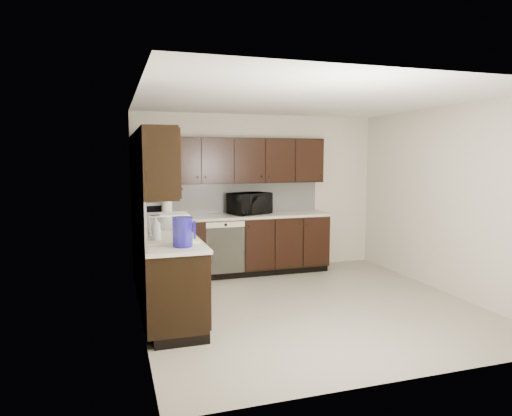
{
  "coord_description": "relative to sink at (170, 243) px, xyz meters",
  "views": [
    {
      "loc": [
        -2.27,
        -5.03,
        1.83
      ],
      "look_at": [
        -0.48,
        0.6,
        1.16
      ],
      "focal_mm": 32.0,
      "sensor_mm": 36.0,
      "label": 1
    }
  ],
  "objects": [
    {
      "name": "wall_back",
      "position": [
        1.68,
        2.01,
        0.37
      ],
      "size": [
        4.0,
        0.02,
        2.5
      ],
      "primitive_type": "cube",
      "color": "beige",
      "rests_on": "floor"
    },
    {
      "name": "dishwasher",
      "position": [
        0.98,
        1.42,
        -0.33
      ],
      "size": [
        0.58,
        0.04,
        0.78
      ],
      "color": "beige",
      "rests_on": "lower_cabinets"
    },
    {
      "name": "blue_pitcher",
      "position": [
        0.07,
        -0.54,
        0.21
      ],
      "size": [
        0.25,
        0.25,
        0.3
      ],
      "primitive_type": "cylinder",
      "rotation": [
        0.0,
        0.0,
        0.36
      ],
      "color": "#150F8E",
      "rests_on": "countertop"
    },
    {
      "name": "lower_cabinets",
      "position": [
        0.67,
        1.12,
        -0.47
      ],
      "size": [
        3.0,
        2.8,
        0.9
      ],
      "color": "black",
      "rests_on": "floor"
    },
    {
      "name": "wall_left",
      "position": [
        -0.32,
        0.01,
        0.37
      ],
      "size": [
        0.02,
        4.0,
        2.5
      ],
      "primitive_type": "cube",
      "color": "beige",
      "rests_on": "floor"
    },
    {
      "name": "sink",
      "position": [
        0.0,
        0.0,
        0.0
      ],
      "size": [
        0.54,
        0.82,
        0.42
      ],
      "color": "beige",
      "rests_on": "countertop"
    },
    {
      "name": "soap_bottle_a",
      "position": [
        0.15,
        -0.32,
        0.15
      ],
      "size": [
        0.1,
        0.1,
        0.18
      ],
      "primitive_type": "imported",
      "rotation": [
        0.0,
        0.0,
        0.32
      ],
      "color": "gray",
      "rests_on": "countertop"
    },
    {
      "name": "paper_towel_roll",
      "position": [
        0.13,
        1.36,
        0.22
      ],
      "size": [
        0.16,
        0.16,
        0.32
      ],
      "primitive_type": "cylinder",
      "rotation": [
        0.0,
        0.0,
        0.11
      ],
      "color": "silver",
      "rests_on": "countertop"
    },
    {
      "name": "upper_cabinets",
      "position": [
        0.58,
        1.22,
        0.89
      ],
      "size": [
        3.0,
        2.8,
        0.7
      ],
      "color": "black",
      "rests_on": "wall_back"
    },
    {
      "name": "floor",
      "position": [
        1.68,
        0.01,
        -0.88
      ],
      "size": [
        4.0,
        4.0,
        0.0
      ],
      "primitive_type": "plane",
      "color": "gray",
      "rests_on": "ground"
    },
    {
      "name": "storage_bin",
      "position": [
        0.04,
        0.58,
        0.15
      ],
      "size": [
        0.56,
        0.47,
        0.19
      ],
      "primitive_type": "cube",
      "rotation": [
        0.0,
        0.0,
        -0.25
      ],
      "color": "silver",
      "rests_on": "countertop"
    },
    {
      "name": "countertop",
      "position": [
        0.67,
        1.12,
        0.04
      ],
      "size": [
        3.03,
        2.83,
        0.04
      ],
      "color": "#BCB5A4",
      "rests_on": "lower_cabinets"
    },
    {
      "name": "soap_bottle_b",
      "position": [
        -0.16,
        -0.17,
        0.2
      ],
      "size": [
        0.13,
        0.13,
        0.27
      ],
      "primitive_type": "imported",
      "rotation": [
        0.0,
        0.0,
        0.22
      ],
      "color": "gray",
      "rests_on": "countertop"
    },
    {
      "name": "ceiling",
      "position": [
        1.68,
        0.01,
        1.62
      ],
      "size": [
        4.0,
        4.0,
        0.0
      ],
      "primitive_type": "plane",
      "rotation": [
        3.14,
        0.0,
        0.0
      ],
      "color": "white",
      "rests_on": "wall_back"
    },
    {
      "name": "backsplash",
      "position": [
        0.46,
        1.33,
        0.3
      ],
      "size": [
        3.0,
        2.8,
        0.48
      ],
      "color": "#B2B2AE",
      "rests_on": "countertop"
    },
    {
      "name": "wall_right",
      "position": [
        3.68,
        0.01,
        0.37
      ],
      "size": [
        0.02,
        4.0,
        2.5
      ],
      "primitive_type": "cube",
      "color": "beige",
      "rests_on": "floor"
    },
    {
      "name": "teal_tumbler",
      "position": [
        0.13,
        1.36,
        0.15
      ],
      "size": [
        0.09,
        0.09,
        0.18
      ],
      "primitive_type": "cylinder",
      "rotation": [
        0.0,
        0.0,
        0.08
      ],
      "color": "#0C8C8B",
      "rests_on": "countertop"
    },
    {
      "name": "toaster_oven",
      "position": [
        -0.07,
        1.7,
        0.18
      ],
      "size": [
        0.4,
        0.3,
        0.24
      ],
      "primitive_type": "cube",
      "rotation": [
        0.0,
        0.0,
        -0.05
      ],
      "color": "#BDBDC0",
      "rests_on": "countertop"
    },
    {
      "name": "microwave",
      "position": [
        1.45,
        1.75,
        0.23
      ],
      "size": [
        0.71,
        0.6,
        0.33
      ],
      "primitive_type": "imported",
      "rotation": [
        0.0,
        0.0,
        0.37
      ],
      "color": "black",
      "rests_on": "countertop"
    },
    {
      "name": "wall_front",
      "position": [
        1.68,
        -1.99,
        0.37
      ],
      "size": [
        4.0,
        0.02,
        2.5
      ],
      "primitive_type": "cube",
      "color": "beige",
      "rests_on": "floor"
    }
  ]
}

